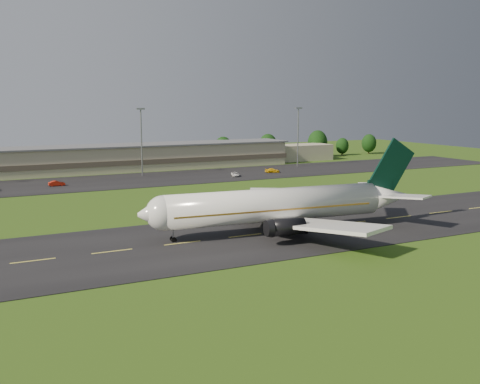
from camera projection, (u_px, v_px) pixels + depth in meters
name	position (u px, v px, depth m)	size (l,w,h in m)	color
ground	(245.00, 236.00, 88.50)	(360.00, 360.00, 0.00)	#2C4B12
taxiway	(245.00, 236.00, 88.49)	(220.00, 30.00, 0.10)	black
apron	(133.00, 180.00, 152.39)	(260.00, 30.00, 0.10)	black
airliner	(279.00, 205.00, 90.38)	(51.27, 42.01, 15.57)	white
terminal	(133.00, 158.00, 175.96)	(145.00, 16.00, 8.40)	tan
light_mast_centre	(141.00, 134.00, 159.56)	(2.40, 1.20, 20.35)	gray
light_mast_east	(298.00, 130.00, 183.23)	(2.40, 1.20, 20.35)	gray
tree_line	(183.00, 149.00, 193.47)	(194.09, 9.18, 10.89)	black
service_vehicle_b	(57.00, 183.00, 141.25)	(1.48, 4.23, 1.39)	#A31A0A
service_vehicle_c	(235.00, 174.00, 160.03)	(2.05, 4.45, 1.24)	silver
service_vehicle_d	(272.00, 170.00, 168.38)	(1.89, 4.65, 1.35)	#E9B10D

